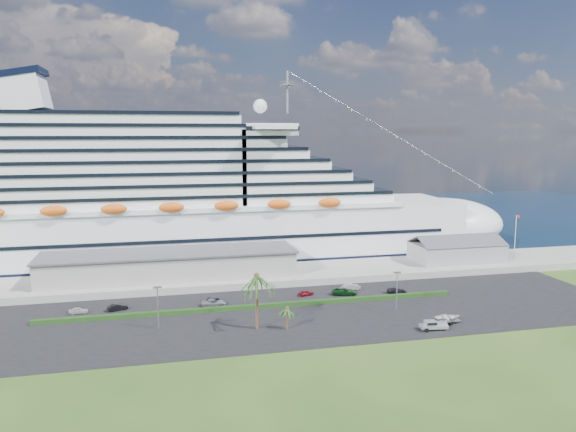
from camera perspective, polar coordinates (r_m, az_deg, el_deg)
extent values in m
plane|color=#254717|center=(106.23, 2.65, -11.71)|extent=(420.00, 420.00, 0.00)
cube|color=black|center=(116.23, 1.14, -9.87)|extent=(140.00, 38.00, 0.12)
cube|color=gray|center=(143.12, -1.76, -5.97)|extent=(240.00, 20.00, 1.80)
cube|color=black|center=(230.41, -6.23, -0.68)|extent=(420.00, 160.00, 0.02)
cube|color=silver|center=(162.53, -10.41, -1.79)|extent=(160.00, 30.00, 16.00)
ellipsoid|color=silver|center=(184.44, 15.26, -0.73)|extent=(40.00, 30.00, 16.00)
cube|color=black|center=(163.87, -10.34, -4.13)|extent=(164.00, 30.60, 2.40)
cube|color=silver|center=(160.01, -14.93, 5.70)|extent=(128.00, 26.00, 24.80)
cube|color=silver|center=(162.63, -2.55, 8.76)|extent=(14.00, 38.00, 3.20)
cube|color=silver|center=(163.37, -25.23, 11.34)|extent=(11.58, 14.00, 11.58)
cylinder|color=gray|center=(164.51, -0.05, 12.47)|extent=(0.70, 0.70, 12.00)
ellipsoid|color=#DE5814|center=(145.27, -11.76, 0.87)|extent=(90.00, 2.40, 2.60)
ellipsoid|color=#DE5814|center=(176.64, -12.05, 2.20)|extent=(90.00, 2.40, 2.60)
cube|color=black|center=(162.39, -10.41, -1.51)|extent=(144.00, 30.40, 0.90)
cube|color=gray|center=(139.53, -11.92, -4.88)|extent=(60.00, 14.00, 6.00)
cube|color=#4C4C54|center=(138.85, -11.96, -3.64)|extent=(61.00, 15.00, 0.40)
cube|color=gray|center=(160.69, 16.76, -3.51)|extent=(24.00, 12.00, 4.80)
cube|color=#4C4C54|center=(157.46, 17.36, -2.45)|extent=(24.00, 6.31, 2.74)
cube|color=#4C4C54|center=(162.55, 16.29, -2.06)|extent=(24.00, 6.31, 2.74)
cylinder|color=silver|center=(169.66, 22.09, -1.92)|extent=(0.16, 0.16, 12.00)
cube|color=red|center=(169.09, 22.33, -0.04)|extent=(1.00, 0.04, 0.70)
cube|color=black|center=(119.12, -3.24, -9.16)|extent=(88.00, 1.10, 0.90)
cylinder|color=gray|center=(108.81, -13.07, -9.14)|extent=(0.24, 0.24, 8.00)
cube|color=gray|center=(107.65, -13.14, -7.06)|extent=(1.60, 0.35, 0.35)
cylinder|color=gray|center=(118.73, 10.99, -7.58)|extent=(0.24, 0.24, 8.00)
cube|color=gray|center=(117.66, 11.05, -5.66)|extent=(1.60, 0.35, 0.35)
cylinder|color=#47301E|center=(106.11, -3.20, -8.75)|extent=(0.54, 0.54, 10.50)
sphere|color=#47301E|center=(104.67, -3.22, -6.00)|extent=(0.98, 0.98, 0.98)
cylinder|color=#47301E|center=(106.74, -0.08, -10.41)|extent=(0.35, 0.35, 4.20)
sphere|color=#47301E|center=(106.07, -0.08, -9.34)|extent=(0.73, 0.73, 0.73)
imported|color=silver|center=(123.37, -20.53, -8.99)|extent=(3.80, 1.66, 1.27)
imported|color=black|center=(122.87, -16.95, -8.85)|extent=(4.43, 2.74, 1.38)
imported|color=gray|center=(121.64, -7.54, -8.71)|extent=(5.21, 2.40, 1.45)
imported|color=#1C164E|center=(122.98, -7.24, -8.56)|extent=(4.61, 3.31, 1.24)
imported|color=maroon|center=(127.96, 1.83, -7.81)|extent=(3.90, 2.58, 1.23)
imported|color=#93949A|center=(133.12, 6.44, -7.16)|extent=(4.70, 2.37, 1.48)
imported|color=#0D3413|center=(128.91, 5.75, -7.65)|extent=(6.14, 3.99, 1.57)
imported|color=black|center=(132.15, 10.95, -7.42)|extent=(4.73, 2.80, 1.29)
cylinder|color=black|center=(108.72, 13.94, -11.21)|extent=(0.78, 0.34, 0.75)
cylinder|color=black|center=(110.21, 13.51, -10.91)|extent=(0.78, 0.34, 0.75)
cylinder|color=black|center=(110.20, 15.49, -10.99)|extent=(0.78, 0.34, 0.75)
cylinder|color=black|center=(111.68, 15.04, -10.71)|extent=(0.78, 0.34, 0.75)
cube|color=silver|center=(110.15, 14.57, -10.78)|extent=(5.26, 2.43, 0.66)
cube|color=silver|center=(110.65, 15.21, -10.51)|extent=(2.45, 2.07, 0.52)
cube|color=silver|center=(109.64, 14.27, -10.50)|extent=(2.26, 2.01, 0.89)
cube|color=black|center=(109.61, 14.27, -10.45)|extent=(2.07, 2.03, 0.52)
cube|color=silver|center=(109.13, 13.55, -10.83)|extent=(1.04, 1.87, 0.33)
cube|color=gray|center=(114.27, 15.89, -10.18)|extent=(5.16, 2.22, 0.13)
cylinder|color=gray|center=(113.20, 14.86, -10.32)|extent=(2.41, 0.26, 0.09)
cylinder|color=black|center=(113.74, 16.33, -10.42)|extent=(0.72, 0.29, 0.70)
cylinder|color=black|center=(115.36, 15.84, -10.13)|extent=(0.72, 0.29, 0.70)
imported|color=silver|center=(114.07, 15.91, -9.88)|extent=(5.83, 4.36, 1.15)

